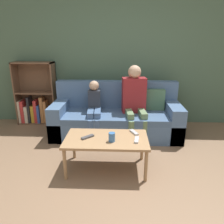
{
  "coord_description": "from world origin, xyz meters",
  "views": [
    {
      "loc": [
        0.02,
        -1.85,
        1.58
      ],
      "look_at": [
        -0.1,
        1.13,
        0.59
      ],
      "focal_mm": 35.0,
      "sensor_mm": 36.0,
      "label": 1
    }
  ],
  "objects_px": {
    "bookshelf": "(35,101)",
    "tv_remote_1": "(137,140)",
    "person_adult": "(134,97)",
    "tv_remote_2": "(134,132)",
    "person_child": "(94,107)",
    "tv_remote_0": "(88,137)",
    "coffee_table": "(106,141)",
    "couch": "(117,118)",
    "cup_near": "(112,137)"
  },
  "relations": [
    {
      "from": "cup_near",
      "to": "person_adult",
      "type": "bearing_deg",
      "value": 74.05
    },
    {
      "from": "bookshelf",
      "to": "person_child",
      "type": "height_order",
      "value": "bookshelf"
    },
    {
      "from": "tv_remote_0",
      "to": "tv_remote_2",
      "type": "xyz_separation_m",
      "value": [
        0.58,
        0.17,
        0.0
      ]
    },
    {
      "from": "bookshelf",
      "to": "tv_remote_1",
      "type": "height_order",
      "value": "bookshelf"
    },
    {
      "from": "tv_remote_1",
      "to": "bookshelf",
      "type": "bearing_deg",
      "value": 147.11
    },
    {
      "from": "bookshelf",
      "to": "tv_remote_1",
      "type": "distance_m",
      "value": 2.5
    },
    {
      "from": "person_adult",
      "to": "bookshelf",
      "type": "bearing_deg",
      "value": 156.34
    },
    {
      "from": "coffee_table",
      "to": "person_child",
      "type": "relative_size",
      "value": 1.09
    },
    {
      "from": "person_adult",
      "to": "cup_near",
      "type": "height_order",
      "value": "person_adult"
    },
    {
      "from": "coffee_table",
      "to": "tv_remote_0",
      "type": "distance_m",
      "value": 0.24
    },
    {
      "from": "tv_remote_1",
      "to": "tv_remote_2",
      "type": "distance_m",
      "value": 0.22
    },
    {
      "from": "tv_remote_2",
      "to": "cup_near",
      "type": "bearing_deg",
      "value": -162.1
    },
    {
      "from": "couch",
      "to": "bookshelf",
      "type": "relative_size",
      "value": 1.8
    },
    {
      "from": "coffee_table",
      "to": "person_adult",
      "type": "distance_m",
      "value": 1.15
    },
    {
      "from": "coffee_table",
      "to": "person_adult",
      "type": "relative_size",
      "value": 0.86
    },
    {
      "from": "coffee_table",
      "to": "cup_near",
      "type": "xyz_separation_m",
      "value": [
        0.07,
        -0.09,
        0.1
      ]
    },
    {
      "from": "tv_remote_2",
      "to": "person_adult",
      "type": "bearing_deg",
      "value": 62.48
    },
    {
      "from": "bookshelf",
      "to": "tv_remote_0",
      "type": "bearing_deg",
      "value": -51.74
    },
    {
      "from": "couch",
      "to": "cup_near",
      "type": "height_order",
      "value": "couch"
    },
    {
      "from": "tv_remote_0",
      "to": "person_child",
      "type": "bearing_deg",
      "value": 138.41
    },
    {
      "from": "couch",
      "to": "tv_remote_1",
      "type": "height_order",
      "value": "couch"
    },
    {
      "from": "coffee_table",
      "to": "tv_remote_0",
      "type": "xyz_separation_m",
      "value": [
        -0.23,
        -0.0,
        0.05
      ]
    },
    {
      "from": "couch",
      "to": "cup_near",
      "type": "distance_m",
      "value": 1.22
    },
    {
      "from": "person_adult",
      "to": "couch",
      "type": "bearing_deg",
      "value": 158.48
    },
    {
      "from": "person_child",
      "to": "coffee_table",
      "type": "bearing_deg",
      "value": -79.62
    },
    {
      "from": "couch",
      "to": "person_child",
      "type": "bearing_deg",
      "value": -159.78
    },
    {
      "from": "couch",
      "to": "person_child",
      "type": "xyz_separation_m",
      "value": [
        -0.37,
        -0.14,
        0.23
      ]
    },
    {
      "from": "coffee_table",
      "to": "person_child",
      "type": "bearing_deg",
      "value": 105.18
    },
    {
      "from": "person_adult",
      "to": "tv_remote_1",
      "type": "height_order",
      "value": "person_adult"
    },
    {
      "from": "person_adult",
      "to": "person_child",
      "type": "distance_m",
      "value": 0.68
    },
    {
      "from": "person_child",
      "to": "tv_remote_1",
      "type": "height_order",
      "value": "person_child"
    },
    {
      "from": "person_child",
      "to": "tv_remote_1",
      "type": "relative_size",
      "value": 5.33
    },
    {
      "from": "coffee_table",
      "to": "tv_remote_1",
      "type": "bearing_deg",
      "value": -9.04
    },
    {
      "from": "tv_remote_2",
      "to": "coffee_table",
      "type": "bearing_deg",
      "value": -179.3
    },
    {
      "from": "couch",
      "to": "person_adult",
      "type": "height_order",
      "value": "person_adult"
    },
    {
      "from": "person_child",
      "to": "tv_remote_0",
      "type": "xyz_separation_m",
      "value": [
        0.03,
        -0.98,
        -0.08
      ]
    },
    {
      "from": "couch",
      "to": "tv_remote_1",
      "type": "relative_size",
      "value": 12.21
    },
    {
      "from": "person_adult",
      "to": "coffee_table",
      "type": "bearing_deg",
      "value": -117.81
    },
    {
      "from": "bookshelf",
      "to": "tv_remote_2",
      "type": "distance_m",
      "value": 2.34
    },
    {
      "from": "tv_remote_0",
      "to": "tv_remote_2",
      "type": "relative_size",
      "value": 0.89
    },
    {
      "from": "couch",
      "to": "cup_near",
      "type": "xyz_separation_m",
      "value": [
        -0.03,
        -1.21,
        0.19
      ]
    },
    {
      "from": "coffee_table",
      "to": "tv_remote_0",
      "type": "bearing_deg",
      "value": -179.06
    },
    {
      "from": "couch",
      "to": "coffee_table",
      "type": "distance_m",
      "value": 1.13
    },
    {
      "from": "coffee_table",
      "to": "tv_remote_1",
      "type": "xyz_separation_m",
      "value": [
        0.37,
        -0.06,
        0.05
      ]
    },
    {
      "from": "couch",
      "to": "cup_near",
      "type": "relative_size",
      "value": 19.52
    },
    {
      "from": "person_adult",
      "to": "tv_remote_2",
      "type": "height_order",
      "value": "person_adult"
    },
    {
      "from": "bookshelf",
      "to": "coffee_table",
      "type": "relative_size",
      "value": 1.17
    },
    {
      "from": "coffee_table",
      "to": "cup_near",
      "type": "distance_m",
      "value": 0.15
    },
    {
      "from": "person_adult",
      "to": "tv_remote_1",
      "type": "bearing_deg",
      "value": -98.44
    },
    {
      "from": "coffee_table",
      "to": "tv_remote_0",
      "type": "relative_size",
      "value": 6.53
    }
  ]
}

